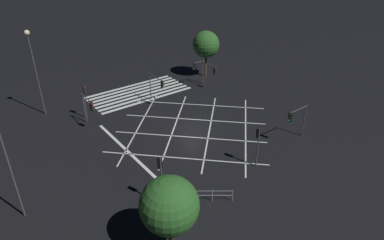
% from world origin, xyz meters
% --- Properties ---
extents(ground_plane, '(200.00, 200.00, 0.00)m').
position_xyz_m(ground_plane, '(0.00, 0.00, 0.00)').
color(ground_plane, black).
extents(road_markings, '(19.35, 24.24, 0.01)m').
position_xyz_m(road_markings, '(0.44, -7.86, 0.00)').
color(road_markings, silver).
rests_on(road_markings, ground_plane).
extents(traffic_light_se_main, '(0.39, 0.36, 3.94)m').
position_xyz_m(traffic_light_se_main, '(8.05, -8.96, 2.82)').
color(traffic_light_se_main, '#424244').
rests_on(traffic_light_se_main, ground_plane).
extents(traffic_light_median_north, '(0.36, 0.39, 3.86)m').
position_xyz_m(traffic_light_median_north, '(-0.47, 8.81, 2.76)').
color(traffic_light_median_north, '#424244').
rests_on(traffic_light_median_north, ground_plane).
extents(traffic_light_sw_cross, '(0.36, 2.82, 3.38)m').
position_xyz_m(traffic_light_sw_cross, '(-8.51, -7.29, 2.50)').
color(traffic_light_sw_cross, '#424244').
rests_on(traffic_light_sw_cross, ground_plane).
extents(traffic_light_sw_main, '(1.94, 0.36, 3.39)m').
position_xyz_m(traffic_light_sw_main, '(-7.89, -9.03, 2.46)').
color(traffic_light_sw_main, '#424244').
rests_on(traffic_light_sw_main, ground_plane).
extents(traffic_light_nw_main, '(2.74, 0.36, 3.54)m').
position_xyz_m(traffic_light_nw_main, '(-6.62, 8.10, 2.62)').
color(traffic_light_nw_main, '#424244').
rests_on(traffic_light_nw_main, ground_plane).
extents(traffic_light_se_cross, '(0.36, 2.79, 3.50)m').
position_xyz_m(traffic_light_se_cross, '(8.55, -6.66, 2.59)').
color(traffic_light_se_cross, '#424244').
rests_on(traffic_light_se_cross, ground_plane).
extents(traffic_light_median_south, '(0.36, 3.11, 3.56)m').
position_xyz_m(traffic_light_median_south, '(-0.24, -7.18, 2.65)').
color(traffic_light_median_south, '#424244').
rests_on(traffic_light_median_south, ground_plane).
extents(traffic_light_ne_cross, '(0.36, 0.39, 4.40)m').
position_xyz_m(traffic_light_ne_cross, '(9.00, 8.03, 3.13)').
color(traffic_light_ne_cross, '#424244').
rests_on(traffic_light_ne_cross, ground_plane).
extents(street_lamp_east, '(0.58, 0.58, 9.71)m').
position_xyz_m(street_lamp_east, '(11.58, -12.94, 7.14)').
color(street_lamp_east, '#424244').
rests_on(street_lamp_east, ground_plane).
extents(street_lamp_west, '(0.49, 0.49, 9.75)m').
position_xyz_m(street_lamp_west, '(17.78, 2.88, 6.57)').
color(street_lamp_west, '#424244').
rests_on(street_lamp_west, ground_plane).
extents(street_tree_near, '(3.76, 3.76, 6.61)m').
position_xyz_m(street_tree_near, '(-10.82, -11.00, 4.70)').
color(street_tree_near, '#473323').
rests_on(street_tree_near, ground_plane).
extents(street_tree_far, '(3.77, 3.77, 5.68)m').
position_xyz_m(street_tree_far, '(10.83, 11.98, 3.79)').
color(street_tree_far, '#473323').
rests_on(street_tree_far, ground_plane).
extents(pedestrian_railing, '(5.05, 3.85, 1.05)m').
position_xyz_m(pedestrian_railing, '(6.94, 9.15, 0.67)').
color(pedestrian_railing, '#9EA0A5').
rests_on(pedestrian_railing, ground_plane).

